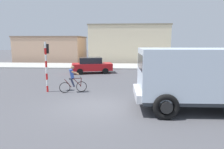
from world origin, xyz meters
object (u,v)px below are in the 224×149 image
Objects in this scene: cyclist at (73,79)px; car_red_near at (180,66)px; car_white_mid at (92,65)px; truck_foreground at (195,75)px; traffic_light_pole at (46,60)px.

cyclist reaches higher than car_red_near.
cyclist is 0.40× the size of car_white_mid.
truck_foreground is at bearing -23.16° from cyclist.
car_red_near is (8.60, 7.40, -0.05)m from cyclist.
car_white_mid is at bearing 78.57° from traffic_light_pole.
truck_foreground is 10.44m from car_red_near.
cyclist is 7.71m from car_white_mid.
cyclist is at bearing -2.97° from traffic_light_pole.
truck_foreground is 1.28× the size of car_white_mid.
traffic_light_pole is at bearing -144.60° from car_red_near.
car_red_near is at bearing 35.40° from traffic_light_pole.
traffic_light_pole is 0.74× the size of car_red_near.
car_white_mid is (-8.75, 0.31, 0.00)m from car_red_near.
traffic_light_pole is at bearing 160.66° from truck_foreground.
car_white_mid is at bearing 91.06° from cyclist.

